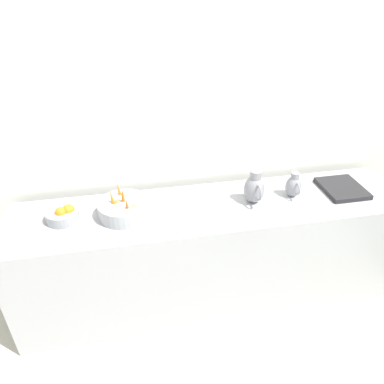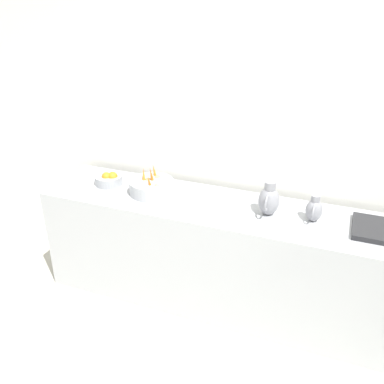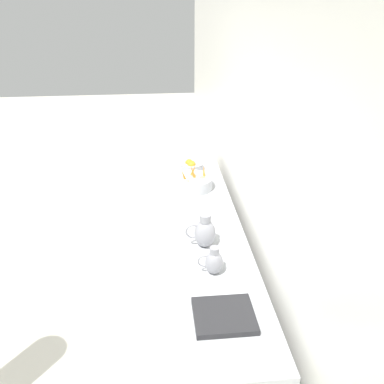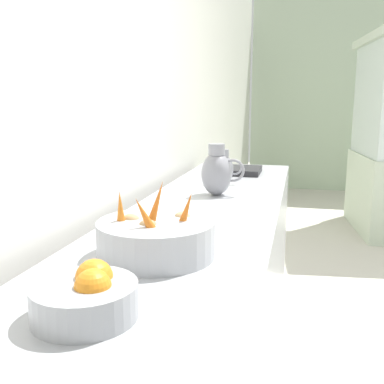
{
  "view_description": "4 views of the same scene",
  "coord_description": "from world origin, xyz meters",
  "px_view_note": "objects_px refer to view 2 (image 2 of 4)",
  "views": [
    {
      "loc": [
        0.55,
        -0.79,
        2.34
      ],
      "look_at": [
        -1.5,
        -0.38,
        1.03
      ],
      "focal_mm": 33.84,
      "sensor_mm": 36.0,
      "label": 1
    },
    {
      "loc": [
        1.1,
        0.51,
        2.32
      ],
      "look_at": [
        -1.43,
        -0.47,
        1.0
      ],
      "focal_mm": 38.78,
      "sensor_mm": 36.0,
      "label": 2
    },
    {
      "loc": [
        -1.19,
        2.54,
        2.58
      ],
      "look_at": [
        -1.47,
        -0.35,
        1.1
      ],
      "focal_mm": 39.22,
      "sensor_mm": 36.0,
      "label": 3
    },
    {
      "loc": [
        -1.13,
        -2.06,
        1.33
      ],
      "look_at": [
        -1.52,
        -0.47,
        1.0
      ],
      "focal_mm": 41.89,
      "sensor_mm": 36.0,
      "label": 4
    }
  ],
  "objects_px": {
    "metal_pitcher_tall": "(269,200)",
    "metal_pitcher_short": "(314,210)",
    "orange_bowl": "(109,179)",
    "vegetable_colander": "(152,187)"
  },
  "relations": [
    {
      "from": "metal_pitcher_tall",
      "to": "metal_pitcher_short",
      "type": "relative_size",
      "value": 1.3
    },
    {
      "from": "orange_bowl",
      "to": "metal_pitcher_short",
      "type": "height_order",
      "value": "metal_pitcher_short"
    },
    {
      "from": "orange_bowl",
      "to": "metal_pitcher_short",
      "type": "distance_m",
      "value": 1.64
    },
    {
      "from": "vegetable_colander",
      "to": "metal_pitcher_short",
      "type": "height_order",
      "value": "vegetable_colander"
    },
    {
      "from": "vegetable_colander",
      "to": "metal_pitcher_tall",
      "type": "xyz_separation_m",
      "value": [
        0.01,
        0.93,
        0.06
      ]
    },
    {
      "from": "orange_bowl",
      "to": "metal_pitcher_tall",
      "type": "xyz_separation_m",
      "value": [
        0.03,
        1.33,
        0.07
      ]
    },
    {
      "from": "vegetable_colander",
      "to": "orange_bowl",
      "type": "height_order",
      "value": "vegetable_colander"
    },
    {
      "from": "vegetable_colander",
      "to": "metal_pitcher_short",
      "type": "distance_m",
      "value": 1.24
    },
    {
      "from": "orange_bowl",
      "to": "metal_pitcher_short",
      "type": "xyz_separation_m",
      "value": [
        0.01,
        1.64,
        0.04
      ]
    },
    {
      "from": "metal_pitcher_short",
      "to": "orange_bowl",
      "type": "bearing_deg",
      "value": -90.51
    }
  ]
}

